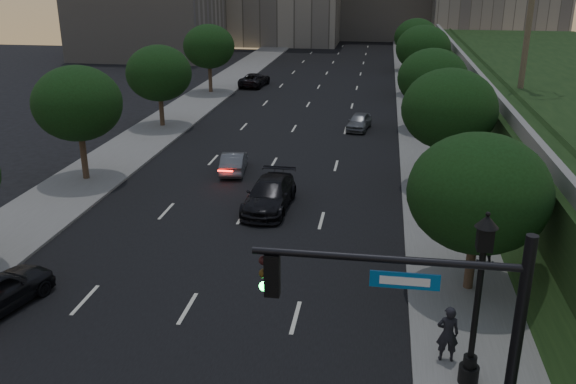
% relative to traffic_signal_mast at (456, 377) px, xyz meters
% --- Properties ---
extents(road_surface, '(16.00, 140.00, 0.02)m').
position_rel_traffic_signal_mast_xyz_m(road_surface, '(-8.48, 32.60, -3.66)').
color(road_surface, black).
rests_on(road_surface, ground).
extents(sidewalk_right, '(4.50, 140.00, 0.15)m').
position_rel_traffic_signal_mast_xyz_m(sidewalk_right, '(1.77, 32.60, -3.60)').
color(sidewalk_right, slate).
rests_on(sidewalk_right, ground).
extents(sidewalk_left, '(4.50, 140.00, 0.15)m').
position_rel_traffic_signal_mast_xyz_m(sidewalk_left, '(-18.73, 32.60, -3.60)').
color(sidewalk_left, slate).
rests_on(sidewalk_left, ground).
extents(parapet_wall, '(0.35, 90.00, 0.70)m').
position_rel_traffic_signal_mast_xyz_m(parapet_wall, '(5.02, 30.60, 0.68)').
color(parapet_wall, slate).
rests_on(parapet_wall, embankment).
extents(office_block_filler, '(18.00, 16.00, 14.00)m').
position_rel_traffic_signal_mast_xyz_m(office_block_filler, '(-34.48, 72.60, 3.33)').
color(office_block_filler, gray).
rests_on(office_block_filler, ground).
extents(tree_right_a, '(5.20, 5.20, 6.24)m').
position_rel_traffic_signal_mast_xyz_m(tree_right_a, '(1.82, 10.60, 0.35)').
color(tree_right_a, '#38281C').
rests_on(tree_right_a, ground).
extents(tree_right_b, '(5.20, 5.20, 6.74)m').
position_rel_traffic_signal_mast_xyz_m(tree_right_b, '(1.82, 22.60, 0.84)').
color(tree_right_b, '#38281C').
rests_on(tree_right_b, ground).
extents(tree_right_c, '(5.20, 5.20, 6.24)m').
position_rel_traffic_signal_mast_xyz_m(tree_right_c, '(1.82, 35.60, 0.35)').
color(tree_right_c, '#38281C').
rests_on(tree_right_c, ground).
extents(tree_right_d, '(5.20, 5.20, 6.74)m').
position_rel_traffic_signal_mast_xyz_m(tree_right_d, '(1.82, 49.60, 0.84)').
color(tree_right_d, '#38281C').
rests_on(tree_right_d, ground).
extents(tree_right_e, '(5.20, 5.20, 6.24)m').
position_rel_traffic_signal_mast_xyz_m(tree_right_e, '(1.82, 64.60, 0.35)').
color(tree_right_e, '#38281C').
rests_on(tree_right_e, ground).
extents(tree_left_b, '(5.00, 5.00, 6.71)m').
position_rel_traffic_signal_mast_xyz_m(tree_left_b, '(-18.78, 20.60, 0.90)').
color(tree_left_b, '#38281C').
rests_on(tree_left_b, ground).
extents(tree_left_c, '(5.00, 5.00, 6.34)m').
position_rel_traffic_signal_mast_xyz_m(tree_left_c, '(-18.78, 33.60, 0.53)').
color(tree_left_c, '#38281C').
rests_on(tree_left_c, ground).
extents(tree_left_d, '(5.00, 5.00, 6.71)m').
position_rel_traffic_signal_mast_xyz_m(tree_left_d, '(-18.78, 47.60, 0.90)').
color(tree_left_d, '#38281C').
rests_on(tree_left_d, ground).
extents(traffic_signal_mast, '(5.68, 0.56, 7.00)m').
position_rel_traffic_signal_mast_xyz_m(traffic_signal_mast, '(0.00, 0.00, 0.00)').
color(traffic_signal_mast, black).
rests_on(traffic_signal_mast, ground).
extents(street_lamp, '(0.64, 0.64, 5.62)m').
position_rel_traffic_signal_mast_xyz_m(street_lamp, '(1.12, 4.65, -1.04)').
color(street_lamp, black).
rests_on(street_lamp, ground).
extents(sedan_mid_left, '(1.83, 4.02, 1.28)m').
position_rel_traffic_signal_mast_xyz_m(sedan_mid_left, '(-10.56, 23.45, -3.03)').
color(sedan_mid_left, '#56595E').
rests_on(sedan_mid_left, ground).
extents(sedan_far_left, '(2.83, 5.19, 1.38)m').
position_rel_traffic_signal_mast_xyz_m(sedan_far_left, '(-15.22, 51.99, -2.98)').
color(sedan_far_left, black).
rests_on(sedan_far_left, ground).
extents(sedan_near_right, '(2.36, 5.38, 1.54)m').
position_rel_traffic_signal_mast_xyz_m(sedan_near_right, '(-7.32, 17.85, -2.90)').
color(sedan_near_right, black).
rests_on(sedan_near_right, ground).
extents(sedan_far_right, '(2.06, 3.95, 1.28)m').
position_rel_traffic_signal_mast_xyz_m(sedan_far_right, '(-3.49, 35.13, -3.03)').
color(sedan_far_right, slate).
rests_on(sedan_far_right, ground).
extents(pedestrian_a, '(0.71, 0.48, 1.89)m').
position_rel_traffic_signal_mast_xyz_m(pedestrian_a, '(0.55, 5.69, -2.58)').
color(pedestrian_a, black).
rests_on(pedestrian_a, sidewalk_right).
extents(pedestrian_b, '(1.08, 0.94, 1.90)m').
position_rel_traffic_signal_mast_xyz_m(pedestrian_b, '(2.68, 12.87, -2.57)').
color(pedestrian_b, black).
rests_on(pedestrian_b, sidewalk_right).
extents(pedestrian_c, '(1.16, 0.78, 1.83)m').
position_rel_traffic_signal_mast_xyz_m(pedestrian_c, '(2.45, 16.75, -2.61)').
color(pedestrian_c, black).
rests_on(pedestrian_c, sidewalk_right).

